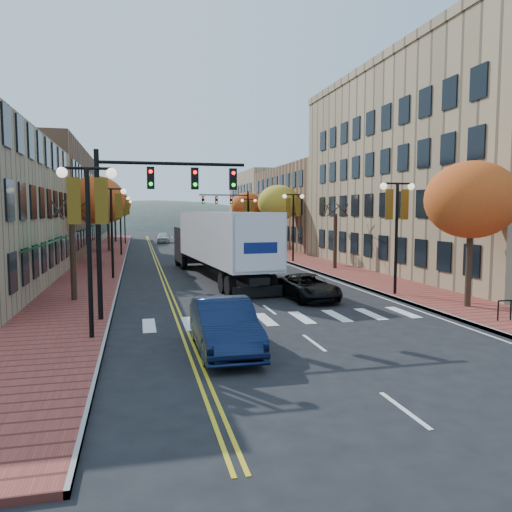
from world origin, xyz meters
TOP-DOWN VIEW (x-y plane):
  - ground at (0.00, 0.00)m, footprint 200.00×200.00m
  - sidewalk_left at (-9.00, 32.50)m, footprint 4.00×85.00m
  - sidewalk_right at (9.00, 32.50)m, footprint 4.00×85.00m
  - building_left_mid at (-17.00, 36.00)m, footprint 12.00×24.00m
  - building_left_far at (-17.00, 61.00)m, footprint 12.00×26.00m
  - building_right_near at (18.50, 16.00)m, footprint 15.00×28.00m
  - building_right_mid at (18.50, 42.00)m, footprint 15.00×24.00m
  - building_right_far at (18.50, 64.00)m, footprint 15.00×20.00m
  - tree_left_a at (-9.00, 8.00)m, footprint 0.28×0.28m
  - tree_left_b at (-9.00, 24.00)m, footprint 4.48×4.48m
  - tree_left_c at (-9.00, 40.00)m, footprint 4.16×4.16m
  - tree_left_d at (-9.00, 58.00)m, footprint 4.61×4.61m
  - tree_right_a at (9.00, 2.00)m, footprint 4.16×4.16m
  - tree_right_b at (9.00, 18.00)m, footprint 0.28×0.28m
  - tree_right_c at (9.00, 34.00)m, footprint 4.48×4.48m
  - tree_right_d at (9.00, 50.00)m, footprint 4.35×4.35m
  - lamp_left_a at (-7.50, 0.00)m, footprint 1.96×0.36m
  - lamp_left_b at (-7.50, 16.00)m, footprint 1.96×0.36m
  - lamp_left_c at (-7.50, 34.00)m, footprint 1.96×0.36m
  - lamp_left_d at (-7.50, 52.00)m, footprint 1.96×0.36m
  - lamp_right_a at (7.50, 6.00)m, footprint 1.96×0.36m
  - lamp_right_b at (7.50, 24.00)m, footprint 1.96×0.36m
  - lamp_right_c at (7.50, 42.00)m, footprint 1.96×0.36m
  - traffic_mast_near at (-5.48, 3.00)m, footprint 6.10×0.35m
  - traffic_mast_far at (5.48, 42.00)m, footprint 6.10×0.34m
  - semi_truck at (-0.63, 15.18)m, footprint 4.50×18.16m
  - navy_sedan at (-3.19, -2.29)m, footprint 1.81×5.14m
  - black_suv at (2.63, 6.15)m, footprint 2.51×4.86m
  - car_far_white at (-2.26, 55.14)m, footprint 2.15×4.63m
  - car_far_silver at (2.32, 58.73)m, footprint 2.32×4.82m
  - car_far_oncoming at (3.94, 70.25)m, footprint 1.79×4.27m

SIDE VIEW (x-z plane):
  - ground at x=0.00m, z-range 0.00..0.00m
  - sidewalk_left at x=-9.00m, z-range 0.00..0.15m
  - sidewalk_right at x=9.00m, z-range 0.00..0.15m
  - black_suv at x=2.63m, z-range 0.00..1.31m
  - car_far_silver at x=2.32m, z-range 0.00..1.35m
  - car_far_oncoming at x=3.94m, z-range 0.00..1.37m
  - car_far_white at x=-2.26m, z-range 0.00..1.53m
  - navy_sedan at x=-3.19m, z-range 0.00..1.69m
  - tree_left_a at x=-9.00m, z-range 0.15..4.35m
  - tree_right_b at x=9.00m, z-range 0.15..4.35m
  - semi_truck at x=-0.63m, z-range 0.38..4.87m
  - lamp_left_a at x=-7.50m, z-range 1.27..7.32m
  - lamp_left_b at x=-7.50m, z-range 1.27..7.32m
  - lamp_left_c at x=-7.50m, z-range 1.27..7.32m
  - lamp_left_d at x=-7.50m, z-range 1.27..7.32m
  - lamp_right_a at x=7.50m, z-range 1.27..7.32m
  - lamp_right_b at x=7.50m, z-range 1.27..7.32m
  - lamp_right_c at x=7.50m, z-range 1.27..7.32m
  - building_left_far at x=-17.00m, z-range 0.00..9.50m
  - traffic_mast_near at x=-5.48m, z-range 1.42..8.42m
  - traffic_mast_far at x=5.48m, z-range 1.42..8.42m
  - building_right_mid at x=18.50m, z-range 0.00..10.00m
  - tree_left_c at x=-9.00m, z-range 1.71..8.40m
  - tree_right_a at x=9.00m, z-range 1.71..8.40m
  - tree_right_d at x=9.00m, z-range 1.79..8.79m
  - tree_left_b at x=-9.00m, z-range 1.84..9.05m
  - tree_right_c at x=9.00m, z-range 1.84..9.05m
  - building_left_mid at x=-17.00m, z-range 0.00..11.00m
  - building_right_far at x=18.50m, z-range 0.00..11.00m
  - tree_left_d at x=-9.00m, z-range 1.89..9.31m
  - building_right_near at x=18.50m, z-range 0.00..15.00m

